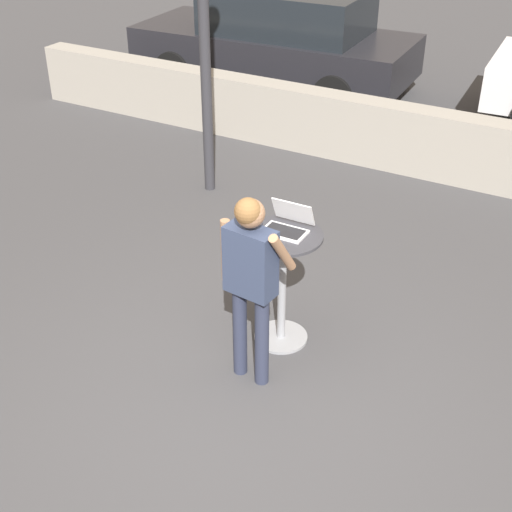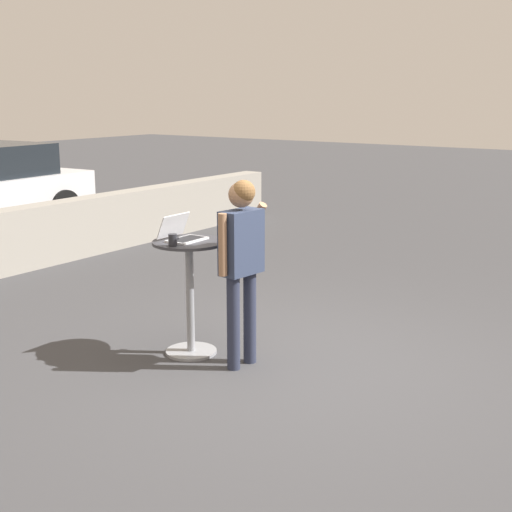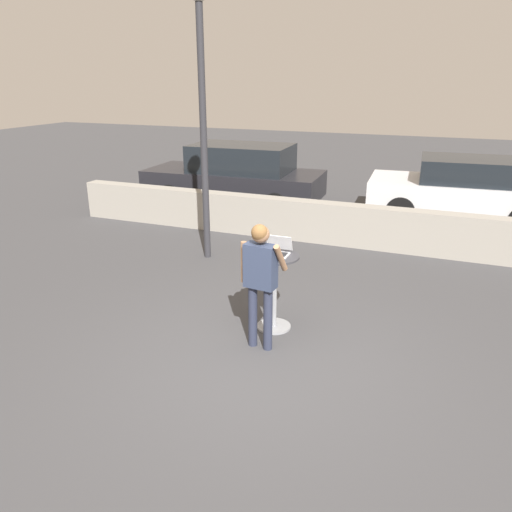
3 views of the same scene
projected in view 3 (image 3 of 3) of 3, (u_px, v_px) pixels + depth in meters
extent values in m
plane|color=#3D3D3F|center=(264.00, 366.00, 5.80)|extent=(50.00, 50.00, 0.00)
cube|color=gray|center=(350.00, 225.00, 9.81)|extent=(12.39, 0.35, 0.82)
cylinder|color=gray|center=(274.00, 326.00, 6.69)|extent=(0.46, 0.46, 0.03)
cylinder|color=gray|center=(274.00, 292.00, 6.52)|extent=(0.07, 0.07, 0.97)
cylinder|color=#333338|center=(275.00, 256.00, 6.35)|extent=(0.64, 0.64, 0.02)
cube|color=silver|center=(275.00, 254.00, 6.36)|extent=(0.35, 0.22, 0.02)
cube|color=black|center=(275.00, 253.00, 6.36)|extent=(0.31, 0.18, 0.00)
cube|color=silver|center=(279.00, 243.00, 6.46)|extent=(0.35, 0.10, 0.21)
cube|color=white|center=(279.00, 242.00, 6.45)|extent=(0.32, 0.08, 0.18)
cylinder|color=#232328|center=(256.00, 250.00, 6.39)|extent=(0.07, 0.07, 0.10)
torus|color=#232328|center=(260.00, 250.00, 6.37)|extent=(0.05, 0.01, 0.05)
cylinder|color=#282D42|center=(253.00, 316.00, 6.12)|extent=(0.11, 0.11, 0.81)
cylinder|color=#282D42|center=(268.00, 319.00, 6.03)|extent=(0.11, 0.11, 0.81)
cube|color=#2D3851|center=(260.00, 266.00, 5.84)|extent=(0.39, 0.23, 0.53)
sphere|color=#936B4C|center=(261.00, 234.00, 5.71)|extent=(0.21, 0.21, 0.21)
sphere|color=brown|center=(260.00, 233.00, 5.68)|extent=(0.19, 0.19, 0.19)
cylinder|color=#936B4C|center=(244.00, 262.00, 5.94)|extent=(0.07, 0.07, 0.51)
cylinder|color=#936B4C|center=(281.00, 258.00, 5.77)|extent=(0.10, 0.31, 0.39)
cube|color=silver|center=(459.00, 194.00, 11.48)|extent=(4.15, 2.08, 0.62)
cube|color=black|center=(472.00, 170.00, 11.22)|extent=(2.32, 1.75, 0.52)
cylinder|color=black|center=(400.00, 211.00, 11.16)|extent=(0.66, 0.26, 0.65)
cylinder|color=black|center=(403.00, 194.00, 12.71)|extent=(0.66, 0.26, 0.65)
cylinder|color=black|center=(511.00, 202.00, 11.99)|extent=(0.66, 0.26, 0.65)
cube|color=black|center=(234.00, 183.00, 12.80)|extent=(4.56, 1.96, 0.62)
cube|color=black|center=(242.00, 158.00, 12.52)|extent=(2.53, 1.66, 0.66)
cylinder|color=black|center=(170.00, 196.00, 12.58)|extent=(0.62, 0.25, 0.61)
cylinder|color=black|center=(199.00, 184.00, 14.08)|extent=(0.62, 0.25, 0.61)
cylinder|color=black|center=(276.00, 205.00, 11.72)|extent=(0.62, 0.25, 0.61)
cylinder|color=black|center=(294.00, 191.00, 13.22)|extent=(0.62, 0.25, 0.61)
cylinder|color=#2D2D33|center=(204.00, 139.00, 8.57)|extent=(0.12, 0.12, 4.29)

